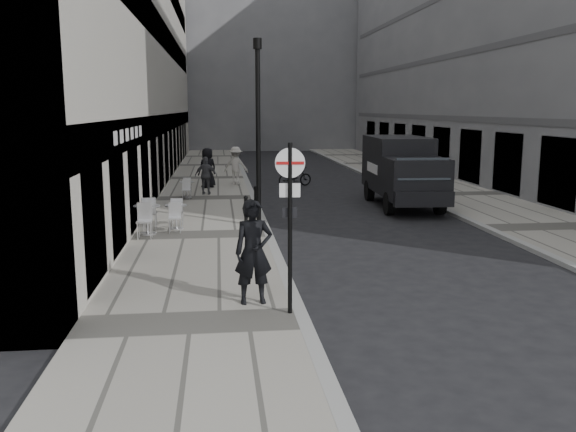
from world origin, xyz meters
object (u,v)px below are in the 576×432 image
at_px(walking_man, 254,252).
at_px(panel_van, 402,168).
at_px(cyclist, 295,171).
at_px(lamppost, 258,124).
at_px(sign_post, 290,205).

distance_m(walking_man, panel_van, 13.58).
relative_size(walking_man, cyclist, 1.03).
xyz_separation_m(walking_man, lamppost, (0.62, 7.86, 2.23)).
bearing_deg(sign_post, walking_man, 136.69).
bearing_deg(panel_van, cyclist, 119.31).
xyz_separation_m(lamppost, panel_van, (5.91, 4.04, -1.83)).
relative_size(sign_post, panel_van, 0.53).
xyz_separation_m(lamppost, cyclist, (2.51, 10.75, -2.60)).
bearing_deg(lamppost, walking_man, -94.53).
relative_size(lamppost, panel_van, 1.00).
height_order(walking_man, lamppost, lamppost).
relative_size(walking_man, lamppost, 0.35).
height_order(sign_post, lamppost, lamppost).
bearing_deg(walking_man, panel_van, 54.89).
distance_m(sign_post, panel_van, 13.90).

